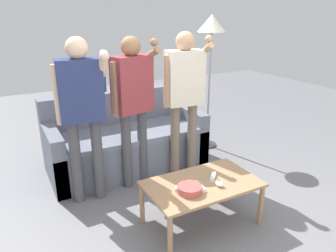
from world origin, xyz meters
The scene contains 12 objects.
ground_plane centered at (0.00, 0.00, 0.00)m, with size 12.00×12.00×0.00m, color slate.
couch centered at (-0.10, 1.45, 0.31)m, with size 1.86×0.85×0.90m.
coffee_table centered at (0.07, 0.02, 0.37)m, with size 1.00×0.60×0.42m.
snack_bowl centered at (-0.11, -0.07, 0.45)m, with size 0.21×0.21×0.06m, color #B24C47.
game_remote_nunchuk centered at (0.17, -0.10, 0.44)m, with size 0.06×0.09×0.05m.
floor_lamp centered at (1.16, 1.49, 1.58)m, with size 0.37×0.37×1.80m.
player_left centered at (-0.71, 0.90, 1.03)m, with size 0.48×0.42×1.63m.
player_center centered at (-0.17, 0.98, 1.02)m, with size 0.50×0.30×1.61m.
player_right centered at (0.42, 0.92, 1.03)m, with size 0.48×0.36×1.64m.
game_remote_wand_near centered at (-0.14, -0.03, 0.43)m, with size 0.14×0.11×0.03m.
game_remote_wand_far centered at (0.20, 0.04, 0.43)m, with size 0.13×0.13×0.03m.
game_remote_wand_spare centered at (0.00, -0.05, 0.43)m, with size 0.05×0.16×0.03m.
Camera 1 is at (-1.38, -2.04, 1.84)m, focal length 34.45 mm.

